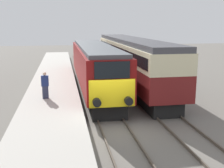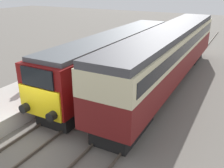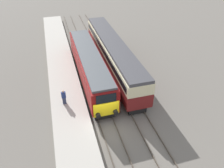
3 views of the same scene
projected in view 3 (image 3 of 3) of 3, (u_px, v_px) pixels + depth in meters
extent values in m
plane|color=slate|center=(108.00, 127.00, 20.88)|extent=(120.00, 120.00, 0.00)
cube|color=#B7B2A8|center=(64.00, 83.00, 26.22)|extent=(3.50, 50.00, 0.85)
cube|color=#4C4238|center=(91.00, 97.00, 24.63)|extent=(0.07, 60.00, 0.14)
cube|color=#4C4238|center=(103.00, 95.00, 24.96)|extent=(0.07, 60.00, 0.14)
cube|color=#4C4238|center=(119.00, 92.00, 25.40)|extent=(0.07, 60.00, 0.14)
cube|color=#4C4238|center=(131.00, 90.00, 25.72)|extent=(0.07, 60.00, 0.14)
cube|color=black|center=(100.00, 103.00, 23.06)|extent=(2.03, 4.00, 1.00)
cube|color=black|center=(83.00, 57.00, 31.49)|extent=(2.03, 4.00, 1.00)
cube|color=maroon|center=(90.00, 64.00, 26.28)|extent=(2.70, 15.66, 2.51)
cube|color=yellow|center=(106.00, 109.00, 20.34)|extent=(2.48, 0.10, 1.50)
cube|color=black|center=(106.00, 99.00, 19.63)|extent=(1.89, 0.10, 0.90)
cube|color=#4C5156|center=(89.00, 54.00, 25.50)|extent=(2.38, 15.04, 0.24)
cylinder|color=black|center=(98.00, 116.00, 20.21)|extent=(0.44, 0.35, 0.44)
cylinder|color=black|center=(116.00, 112.00, 20.60)|extent=(0.44, 0.35, 0.44)
cube|color=black|center=(132.00, 100.00, 23.52)|extent=(1.89, 3.60, 0.95)
cube|color=black|center=(100.00, 44.00, 35.28)|extent=(1.89, 3.60, 0.95)
cube|color=maroon|center=(113.00, 58.00, 28.68)|extent=(2.70, 19.27, 1.59)
cube|color=beige|center=(113.00, 48.00, 27.87)|extent=(2.71, 19.27, 1.25)
cube|color=black|center=(113.00, 48.00, 27.87)|extent=(2.75, 18.50, 0.69)
cube|color=#424247|center=(113.00, 42.00, 27.42)|extent=(2.48, 19.27, 0.36)
cube|color=#2D334C|center=(64.00, 100.00, 22.21)|extent=(0.36, 0.24, 0.78)
cube|color=navy|center=(63.00, 95.00, 21.81)|extent=(0.44, 0.26, 0.65)
sphere|color=beige|center=(63.00, 91.00, 21.56)|extent=(0.21, 0.21, 0.21)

